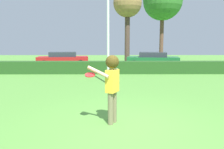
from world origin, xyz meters
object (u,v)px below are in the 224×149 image
Objects in this scene: lamppost at (108,22)px; parked_car_red at (63,58)px; bare_elm_tree at (128,5)px; birch_tree at (163,1)px; frisbee at (90,75)px; parked_car_green at (153,59)px; person at (112,80)px.

lamppost is 1.25× the size of parked_car_red.
birch_tree is at bearing 50.28° from bare_elm_tree.
bare_elm_tree reaches higher than lamppost.
frisbee is 13.82m from parked_car_green.
person is at bearing -105.97° from birch_tree.
birch_tree is at bearing 74.03° from person.
parked_car_green is (3.63, 7.64, -2.36)m from lamppost.
lamppost is (-0.15, 5.56, 1.90)m from person.
bare_elm_tree reaches higher than frisbee.
lamppost is at bearing -112.38° from birch_tree.
person is at bearing -95.70° from bare_elm_tree.
parked_car_green is at bearing -31.34° from bare_elm_tree.
frisbee is 0.04× the size of bare_elm_tree.
parked_car_red is 7.17m from bare_elm_tree.
bare_elm_tree reaches higher than parked_car_green.
frisbee is at bearing -94.21° from lamppost.
person reaches higher than frisbee.
parked_car_red is 0.66× the size of bare_elm_tree.
parked_car_red is (-3.51, 13.68, -0.60)m from frisbee.
parked_car_red is 12.55m from birch_tree.
frisbee is 20.96m from birch_tree.
person is 0.41× the size of parked_car_green.
lamppost is 8.78m from parked_car_green.
bare_elm_tree is (5.51, 0.77, 4.53)m from parked_car_red.
person is 6.79× the size of frisbee.
frisbee is 0.03× the size of birch_tree.
bare_elm_tree is (2.00, 14.45, 3.93)m from frisbee.
parked_car_green is at bearing 75.20° from person.
birch_tree is at bearing 72.53° from frisbee.
lamppost is 0.64× the size of birch_tree.
birch_tree reaches higher than parked_car_green.
birch_tree reaches higher than frisbee.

